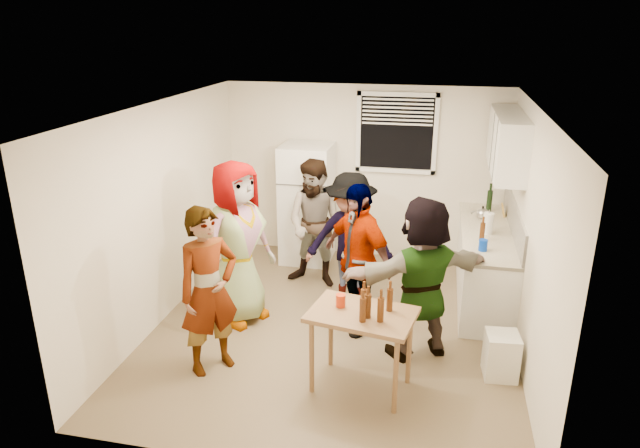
% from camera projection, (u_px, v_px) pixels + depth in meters
% --- Properties ---
extents(room, '(4.00, 4.50, 2.50)m').
position_uv_depth(room, '(334.00, 327.00, 6.56)').
color(room, '#F0E6CF').
rests_on(room, ground).
extents(window, '(1.12, 0.10, 1.06)m').
position_uv_depth(window, '(397.00, 133.00, 7.87)').
color(window, white).
rests_on(window, room).
extents(refrigerator, '(0.70, 0.70, 1.70)m').
position_uv_depth(refrigerator, '(307.00, 204.00, 8.14)').
color(refrigerator, white).
rests_on(refrigerator, ground).
extents(counter_lower, '(0.60, 2.20, 0.86)m').
position_uv_depth(counter_lower, '(484.00, 265.00, 7.13)').
color(counter_lower, white).
rests_on(counter_lower, ground).
extents(countertop, '(0.64, 2.22, 0.04)m').
position_uv_depth(countertop, '(488.00, 232.00, 6.98)').
color(countertop, beige).
rests_on(countertop, counter_lower).
extents(backsplash, '(0.03, 2.20, 0.36)m').
position_uv_depth(backsplash, '(514.00, 218.00, 6.86)').
color(backsplash, beige).
rests_on(backsplash, countertop).
extents(upper_cabinets, '(0.34, 1.60, 0.70)m').
position_uv_depth(upper_cabinets, '(507.00, 143.00, 6.78)').
color(upper_cabinets, white).
rests_on(upper_cabinets, room).
extents(kettle, '(0.24, 0.20, 0.18)m').
position_uv_depth(kettle, '(482.00, 218.00, 7.39)').
color(kettle, silver).
rests_on(kettle, countertop).
extents(paper_towel, '(0.12, 0.12, 0.26)m').
position_uv_depth(paper_towel, '(487.00, 234.00, 6.87)').
color(paper_towel, white).
rests_on(paper_towel, countertop).
extents(wine_bottle, '(0.07, 0.07, 0.29)m').
position_uv_depth(wine_bottle, '(488.00, 211.00, 7.67)').
color(wine_bottle, black).
rests_on(wine_bottle, countertop).
extents(beer_bottle_counter, '(0.06, 0.06, 0.22)m').
position_uv_depth(beer_bottle_counter, '(481.00, 241.00, 6.63)').
color(beer_bottle_counter, '#47230C').
rests_on(beer_bottle_counter, countertop).
extents(blue_cup, '(0.10, 0.10, 0.13)m').
position_uv_depth(blue_cup, '(482.00, 251.00, 6.36)').
color(blue_cup, '#0633AE').
rests_on(blue_cup, countertop).
extents(picture_frame, '(0.02, 0.18, 0.15)m').
position_uv_depth(picture_frame, '(503.00, 210.00, 7.47)').
color(picture_frame, gold).
rests_on(picture_frame, countertop).
extents(trash_bin, '(0.34, 0.34, 0.46)m').
position_uv_depth(trash_bin, '(501.00, 354.00, 5.58)').
color(trash_bin, silver).
rests_on(trash_bin, ground).
extents(serving_table, '(1.05, 0.80, 0.81)m').
position_uv_depth(serving_table, '(360.00, 387.00, 5.49)').
color(serving_table, brown).
rests_on(serving_table, ground).
extents(beer_bottle_table, '(0.06, 0.06, 0.22)m').
position_uv_depth(beer_bottle_table, '(389.00, 311.00, 5.25)').
color(beer_bottle_table, '#47230C').
rests_on(beer_bottle_table, serving_table).
extents(red_cup, '(0.09, 0.09, 0.12)m').
position_uv_depth(red_cup, '(341.00, 306.00, 5.33)').
color(red_cup, red).
rests_on(red_cup, serving_table).
extents(guest_grey, '(2.12, 1.72, 0.61)m').
position_uv_depth(guest_grey, '(241.00, 318.00, 6.76)').
color(guest_grey, gray).
rests_on(guest_grey, ground).
extents(guest_stripe, '(1.70, 1.59, 0.41)m').
position_uv_depth(guest_stripe, '(214.00, 366.00, 5.81)').
color(guest_stripe, '#141933').
rests_on(guest_stripe, ground).
extents(guest_back_left, '(1.06, 1.79, 0.64)m').
position_uv_depth(guest_back_left, '(317.00, 283.00, 7.64)').
color(guest_back_left, '#553522').
rests_on(guest_back_left, ground).
extents(guest_back_right, '(1.11, 1.69, 0.62)m').
position_uv_depth(guest_back_right, '(349.00, 302.00, 7.13)').
color(guest_back_right, '#3C3C40').
rests_on(guest_back_right, ground).
extents(guest_black, '(1.86, 1.97, 0.42)m').
position_uv_depth(guest_black, '(356.00, 327.00, 6.55)').
color(guest_black, black).
rests_on(guest_black, ground).
extents(guest_orange, '(2.25, 2.30, 0.51)m').
position_uv_depth(guest_orange, '(417.00, 352.00, 6.06)').
color(guest_orange, '#D17940').
rests_on(guest_orange, ground).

